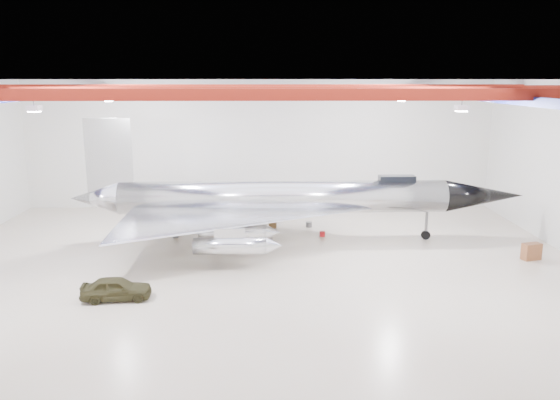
{
  "coord_description": "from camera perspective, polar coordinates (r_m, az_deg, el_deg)",
  "views": [
    {
      "loc": [
        0.95,
        -31.85,
        11.04
      ],
      "look_at": [
        1.58,
        2.0,
        3.5
      ],
      "focal_mm": 35.0,
      "sensor_mm": 36.0,
      "label": 1
    }
  ],
  "objects": [
    {
      "name": "oil_barrel",
      "position": [
        37.65,
        -4.9,
        -4.22
      ],
      "size": [
        0.73,
        0.67,
        0.42
      ],
      "primitive_type": "cube",
      "rotation": [
        0.0,
        0.0,
        -0.4
      ],
      "color": "olive",
      "rests_on": "floor"
    },
    {
      "name": "spares_box",
      "position": [
        41.6,
        3.02,
        -2.57
      ],
      "size": [
        0.51,
        0.51,
        0.4
      ],
      "primitive_type": "cylinder",
      "rotation": [
        0.0,
        0.0,
        0.14
      ],
      "color": "#59595B",
      "rests_on": "floor"
    },
    {
      "name": "ceiling_structure",
      "position": [
        31.88,
        -2.83,
        11.25
      ],
      "size": [
        39.5,
        29.5,
        1.08
      ],
      "color": "maroon",
      "rests_on": "ceiling"
    },
    {
      "name": "parts_bin",
      "position": [
        41.39,
        -0.78,
        -2.62
      ],
      "size": [
        0.61,
        0.49,
        0.42
      ],
      "primitive_type": "cube",
      "rotation": [
        0.0,
        0.0,
        0.01
      ],
      "color": "olive",
      "rests_on": "floor"
    },
    {
      "name": "crate_small",
      "position": [
        39.56,
        -10.86,
        -3.67
      ],
      "size": [
        0.46,
        0.39,
        0.28
      ],
      "primitive_type": "cube",
      "rotation": [
        0.0,
        0.0,
        0.19
      ],
      "color": "#59595B",
      "rests_on": "floor"
    },
    {
      "name": "jet_aircraft",
      "position": [
        37.45,
        0.26,
        -0.17
      ],
      "size": [
        31.19,
        18.03,
        8.51
      ],
      "rotation": [
        0.0,
        0.0,
        0.01
      ],
      "color": "silver",
      "rests_on": "floor"
    },
    {
      "name": "engine_drum",
      "position": [
        37.31,
        -1.21,
        -4.27
      ],
      "size": [
        0.65,
        0.65,
        0.49
      ],
      "primitive_type": "cylinder",
      "rotation": [
        0.0,
        0.0,
        -0.22
      ],
      "color": "#59595B",
      "rests_on": "floor"
    },
    {
      "name": "wall_back",
      "position": [
        47.19,
        -2.23,
        5.8
      ],
      "size": [
        40.0,
        0.0,
        40.0
      ],
      "primitive_type": "plane",
      "rotation": [
        1.57,
        0.0,
        0.0
      ],
      "color": "silver",
      "rests_on": "floor"
    },
    {
      "name": "desk",
      "position": [
        37.54,
        24.79,
        -4.91
      ],
      "size": [
        1.26,
        0.86,
        1.06
      ],
      "primitive_type": "cube",
      "rotation": [
        0.0,
        0.0,
        0.26
      ],
      "color": "brown",
      "rests_on": "floor"
    },
    {
      "name": "tool_chest",
      "position": [
        39.25,
        4.44,
        -3.55
      ],
      "size": [
        0.45,
        0.45,
        0.37
      ],
      "primitive_type": "cylinder",
      "rotation": [
        0.0,
        0.0,
        0.11
      ],
      "color": "#A31015",
      "rests_on": "floor"
    },
    {
      "name": "toolbox_red",
      "position": [
        43.25,
        -3.17,
        -2.05
      ],
      "size": [
        0.48,
        0.4,
        0.31
      ],
      "primitive_type": "cube",
      "rotation": [
        0.0,
        0.0,
        0.12
      ],
      "color": "#A31015",
      "rests_on": "floor"
    },
    {
      "name": "floor",
      "position": [
        33.73,
        -2.64,
        -6.57
      ],
      "size": [
        40.0,
        40.0,
        0.0
      ],
      "primitive_type": "plane",
      "color": "beige",
      "rests_on": "ground"
    },
    {
      "name": "ceiling",
      "position": [
        31.87,
        -2.85,
        12.46
      ],
      "size": [
        40.0,
        40.0,
        0.0
      ],
      "primitive_type": "plane",
      "rotation": [
        3.14,
        0.0,
        0.0
      ],
      "color": "#0A0F38",
      "rests_on": "wall_back"
    },
    {
      "name": "jeep",
      "position": [
        29.37,
        -16.74,
        -8.84
      ],
      "size": [
        3.64,
        1.77,
        1.2
      ],
      "primitive_type": "imported",
      "rotation": [
        0.0,
        0.0,
        1.67
      ],
      "color": "#34311A",
      "rests_on": "floor"
    }
  ]
}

